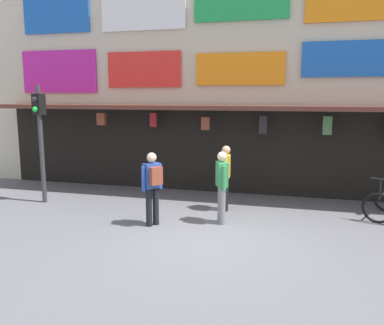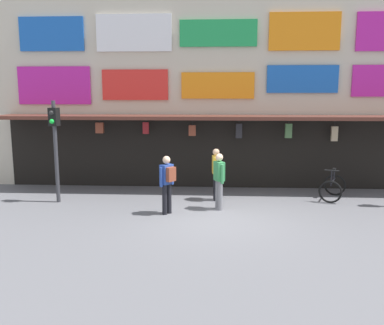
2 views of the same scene
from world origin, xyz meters
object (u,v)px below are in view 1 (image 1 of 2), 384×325
Objects in this scene: traffic_light_near at (40,125)px; bicycle_parked at (383,202)px; pedestrian_in_purple at (226,174)px; pedestrian_in_red at (153,183)px; pedestrian_in_white at (222,183)px.

traffic_light_near is 2.37× the size of bicycle_parked.
pedestrian_in_red is at bearing -129.95° from pedestrian_in_purple.
bicycle_parked is 0.80× the size of pedestrian_in_purple.
pedestrian_in_white is at bearing -84.96° from pedestrian_in_purple.
pedestrian_in_purple is (1.38, 1.64, -0.04)m from pedestrian_in_red.
pedestrian_in_purple is at bearing 95.04° from pedestrian_in_white.
traffic_light_near reaches higher than pedestrian_in_red.
bicycle_parked is at bearing 20.85° from pedestrian_in_white.
traffic_light_near is 1.90× the size of pedestrian_in_purple.
pedestrian_in_white is (1.47, 0.57, -0.04)m from pedestrian_in_red.
pedestrian_in_red is 1.00× the size of pedestrian_in_white.
pedestrian_in_purple is at bearing 50.05° from pedestrian_in_red.
bicycle_parked is 5.58m from pedestrian_in_red.
pedestrian_in_red is (-5.18, -1.99, 0.59)m from bicycle_parked.
pedestrian_in_red is at bearing -17.20° from traffic_light_near.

